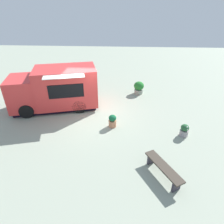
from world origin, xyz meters
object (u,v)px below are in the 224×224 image
at_px(food_truck, 56,90).
at_px(plaza_bench, 163,168).
at_px(planter_flowering_side, 139,87).
at_px(planter_flowering_far, 184,130).
at_px(planter_flowering_near, 113,121).

relative_size(food_truck, plaza_bench, 3.00).
height_order(planter_flowering_side, plaza_bench, planter_flowering_side).
bearing_deg(plaza_bench, planter_flowering_far, -29.16).
bearing_deg(planter_flowering_far, planter_flowering_near, 80.47).
bearing_deg(planter_flowering_side, food_truck, 115.11).
xyz_separation_m(food_truck, planter_flowering_near, (-1.94, -3.47, -0.83)).
bearing_deg(planter_flowering_near, plaza_bench, -147.17).
relative_size(planter_flowering_side, plaza_bench, 0.49).
xyz_separation_m(planter_flowering_far, planter_flowering_side, (4.91, 1.90, 0.15)).
bearing_deg(plaza_bench, planter_flowering_side, 3.43).
relative_size(planter_flowering_far, planter_flowering_side, 0.71).
bearing_deg(food_truck, planter_flowering_side, -64.89).
bearing_deg(planter_flowering_near, food_truck, 60.84).
xyz_separation_m(food_truck, planter_flowering_far, (-2.53, -6.97, -0.87)).
bearing_deg(planter_flowering_near, planter_flowering_far, -99.53).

